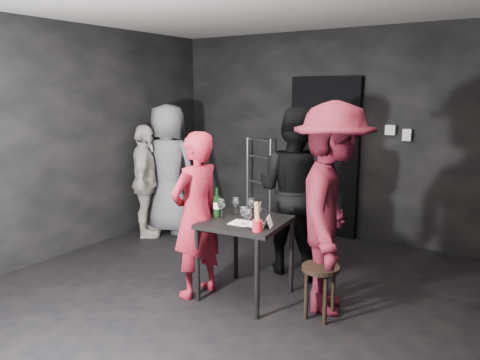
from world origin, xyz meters
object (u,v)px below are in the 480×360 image
Objects in this scene: bystander_cream at (145,182)px; bystander_grey at (168,159)px; hand_truck at (257,210)px; tasting_table at (245,230)px; stool at (320,277)px; man_maroon at (333,184)px; breadstick_cup at (257,217)px; server_red at (196,212)px; woman_black at (295,177)px; wine_bottle at (217,205)px.

bystander_grey reaches higher than bystander_cream.
bystander_grey is at bearing -118.69° from hand_truck.
tasting_table is 1.60× the size of stool.
man_maroon is at bearing -30.09° from hand_truck.
man_maroon is at bearing 41.42° from breadstick_cup.
bystander_grey is at bearing 52.08° from man_maroon.
tasting_table is 0.46× the size of server_red.
stool is at bearing 151.70° from bystander_grey.
bystander_cream is at bearing -114.07° from server_red.
hand_truck is at bearing 120.95° from breadstick_cup.
woman_black reaches higher than breadstick_cup.
stool is at bearing 106.93° from server_red.
server_red is at bearing 176.87° from breadstick_cup.
woman_black reaches higher than tasting_table.
stool is 0.74m from breadstick_cup.
bystander_cream is at bearing 157.71° from tasting_table.
hand_truck is 1.68× the size of tasting_table.
bystander_cream is 2.63m from breadstick_cup.
hand_truck is 2.68× the size of stool.
tasting_table is (1.13, -2.09, 0.42)m from hand_truck.
woman_black is at bearing 66.20° from wine_bottle.
woman_black is at bearing 165.48° from bystander_grey.
bystander_cream reaches higher than tasting_table.
tasting_table is 2.72× the size of wine_bottle.
server_red is 2.00m from bystander_cream.
man_maroon reaches higher than bystander_cream.
hand_truck is 0.85× the size of bystander_cream.
wine_bottle is 0.60m from breadstick_cup.
man_maroon is at bearing 12.33° from wine_bottle.
stool is at bearing -0.94° from tasting_table.
server_red is 1.17m from woman_black.
man_maroon is 1.12m from wine_bottle.
bystander_cream is at bearing 0.70° from woman_black.
stool is 0.23× the size of woman_black.
tasting_table is 0.42m from breadstick_cup.
server_red reaches higher than bystander_cream.
stool is 0.80m from man_maroon.
server_red reaches higher than tasting_table.
bystander_cream is at bearing 153.63° from wine_bottle.
breadstick_cup is at bearing 113.44° from man_maroon.
bystander_cream is 5.38× the size of wine_bottle.
man_maroon reaches higher than bystander_grey.
woman_black is 0.91× the size of man_maroon.
wine_bottle is (1.81, -0.90, 0.11)m from bystander_cream.
tasting_table is at bearing -46.62° from hand_truck.
bystander_grey is at bearing 156.33° from stool.
server_red is at bearing -127.11° from wine_bottle.
hand_truck is 1.65m from bystander_cream.
hand_truck is 2.41m from tasting_table.
bystander_cream is at bearing 163.01° from stool.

